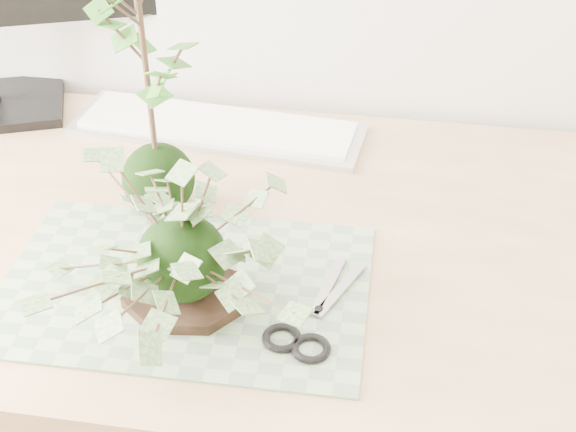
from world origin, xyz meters
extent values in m
cube|color=tan|center=(-0.09, 1.23, 0.72)|extent=(1.60, 0.70, 0.04)
cube|color=slate|center=(-0.13, 1.10, 0.74)|extent=(0.46, 0.31, 0.00)
cylinder|color=black|center=(-0.12, 1.07, 0.75)|extent=(0.18, 0.18, 0.01)
sphere|color=black|center=(-0.12, 1.07, 0.81)|extent=(0.11, 0.11, 0.11)
sphere|color=black|center=(-0.20, 1.26, 0.79)|extent=(0.10, 0.10, 0.10)
cylinder|color=#452F21|center=(-0.20, 1.26, 0.94)|extent=(0.01, 0.01, 0.25)
cube|color=silver|center=(-0.17, 1.49, 0.75)|extent=(0.49, 0.19, 0.01)
cube|color=white|center=(-0.17, 1.49, 0.75)|extent=(0.46, 0.16, 0.01)
cube|color=#9C9C9D|center=(0.04, 1.13, 0.75)|extent=(0.03, 0.11, 0.00)
cube|color=#9C9C9D|center=(0.05, 1.13, 0.75)|extent=(0.06, 0.11, 0.00)
torus|color=black|center=(0.03, 1.02, 0.75)|extent=(0.06, 0.06, 0.01)
torus|color=black|center=(0.06, 1.02, 0.75)|extent=(0.06, 0.06, 0.01)
camera|label=1|loc=(0.12, 0.37, 1.41)|focal=50.00mm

